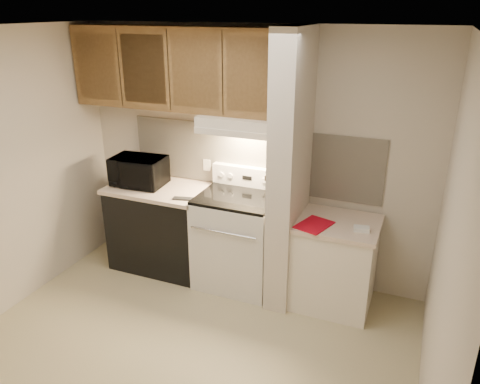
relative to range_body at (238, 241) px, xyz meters
The scene contains 49 objects.
floor 1.24m from the range_body, 90.00° to the right, with size 3.60×3.60×0.00m, color #BFB186.
ceiling 2.34m from the range_body, 90.00° to the right, with size 3.60×3.60×0.00m, color white.
wall_back 0.86m from the range_body, 90.00° to the left, with size 3.60×0.02×2.50m, color beige.
wall_right 2.28m from the range_body, 32.69° to the right, with size 0.02×3.00×2.50m, color beige.
backsplash 0.84m from the range_body, 90.00° to the left, with size 2.60×0.02×0.63m, color beige.
range_body is the anchor object (origin of this frame).
oven_window 0.32m from the range_body, 90.00° to the right, with size 0.50×0.01×0.30m, color black.
oven_handle 0.44m from the range_body, 90.00° to the right, with size 0.02×0.02×0.65m, color silver.
cooktop 0.48m from the range_body, ahead, with size 0.74×0.64×0.03m, color black.
range_backguard 0.66m from the range_body, 90.00° to the left, with size 0.76×0.08×0.20m, color silver.
range_display 0.64m from the range_body, 90.00° to the left, with size 0.10×0.01×0.04m, color black.
range_knob_left_outer 0.70m from the range_body, 139.40° to the left, with size 0.05×0.05×0.02m, color silver.
range_knob_left_inner 0.66m from the range_body, 126.87° to the left, with size 0.05×0.05×0.02m, color silver.
range_knob_right_inner 0.66m from the range_body, 53.13° to the left, with size 0.05×0.05×0.02m, color silver.
range_knob_right_outer 0.70m from the range_body, 40.60° to the left, with size 0.05×0.05×0.02m, color silver.
dishwasher_front 0.88m from the range_body, behind, with size 1.00×0.63×0.87m, color black.
left_countertop 0.98m from the range_body, behind, with size 1.04×0.67×0.04m, color beige.
spoon_rest 0.69m from the range_body, 158.40° to the right, with size 0.22×0.07×0.01m, color black.
teal_jar 1.35m from the range_body, 169.41° to the left, with size 0.09×0.09×0.10m, color #1F5D63.
outlet 0.86m from the range_body, 146.31° to the left, with size 0.08×0.01×0.12m, color white.
microwave 1.25m from the range_body, behind, with size 0.54×0.36×0.30m, color black.
partition_pillar 0.94m from the range_body, ahead, with size 0.22×0.70×2.50m, color beige.
pillar_trim 0.93m from the range_body, ahead, with size 0.01×0.70×0.04m, color brown.
knife_strip 0.95m from the range_body, ahead, with size 0.02×0.42×0.04m, color black.
knife_blade_a 0.88m from the range_body, 31.23° to the right, with size 0.01×0.04×0.16m, color silver.
knife_handle_a 1.01m from the range_body, 30.60° to the right, with size 0.02×0.02×0.10m, color black.
knife_blade_b 0.85m from the range_body, 20.84° to the right, with size 0.01×0.04×0.18m, color silver.
knife_handle_b 0.99m from the range_body, 20.84° to the right, with size 0.02×0.02×0.10m, color black.
knife_blade_c 0.83m from the range_body, 10.26° to the right, with size 0.01×0.04×0.20m, color silver.
knife_handle_c 0.99m from the range_body, ahead, with size 0.02×0.02×0.10m, color black.
knife_blade_d 0.85m from the range_body, ahead, with size 0.01×0.04×0.16m, color silver.
knife_handle_d 0.98m from the range_body, ahead, with size 0.02×0.02×0.10m, color black.
knife_blade_e 0.85m from the range_body, 16.87° to the left, with size 0.01×0.04×0.18m, color silver.
knife_handle_e 0.99m from the range_body, 14.64° to the left, with size 0.02×0.02×0.10m, color black.
oven_mitt 0.80m from the range_body, 23.58° to the left, with size 0.03×0.10×0.23m, color gray.
right_cab_base 0.97m from the range_body, ahead, with size 0.70×0.60×0.81m, color white.
right_countertop 1.04m from the range_body, ahead, with size 0.74×0.64×0.04m, color beige.
red_folder 0.90m from the range_body, 11.10° to the right, with size 0.24×0.33×0.01m, color #B80719.
white_box 1.26m from the range_body, ahead, with size 0.13×0.09×0.04m, color white.
range_hood 1.17m from the range_body, 90.00° to the left, with size 0.78×0.44×0.15m, color white.
hood_lip 1.12m from the range_body, 90.00° to the right, with size 0.78×0.04×0.06m, color white.
upper_cabinets 1.77m from the range_body, 166.16° to the left, with size 2.18×0.33×0.77m, color brown.
cab_door_a 2.22m from the range_body, behind, with size 0.46×0.01×0.63m, color brown.
cab_gap_a 2.04m from the range_body, behind, with size 0.01×0.01×0.73m, color black.
cab_door_b 1.89m from the range_body, behind, with size 0.46×0.01×0.63m, color brown.
cab_gap_b 1.77m from the range_body, behind, with size 0.01×0.01×0.73m, color black.
cab_door_c 1.68m from the range_body, behind, with size 0.46×0.01×0.63m, color brown.
cab_gap_c 1.63m from the range_body, behind, with size 0.01×0.01×0.73m, color black.
cab_door_d 1.63m from the range_body, ahead, with size 0.46×0.01×0.63m, color brown.
Camera 1 is at (1.59, -2.67, 2.64)m, focal length 35.00 mm.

